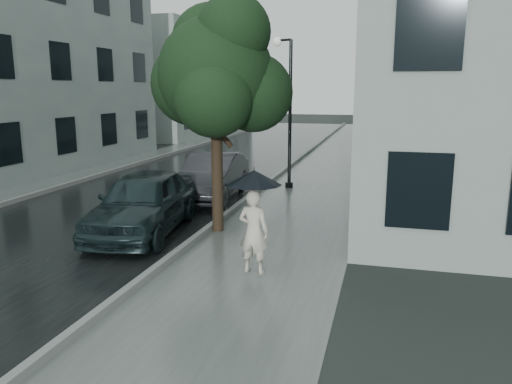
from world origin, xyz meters
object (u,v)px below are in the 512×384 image
(street_tree, at_px, (217,73))
(lamp_post, at_px, (287,103))
(pedestrian, at_px, (254,232))
(car_far, at_px, (213,176))
(car_near, at_px, (143,202))

(street_tree, height_order, lamp_post, street_tree)
(street_tree, bearing_deg, pedestrian, -58.88)
(pedestrian, bearing_deg, car_far, -56.94)
(pedestrian, height_order, car_far, pedestrian)
(street_tree, relative_size, car_far, 1.29)
(street_tree, distance_m, lamp_post, 5.93)
(pedestrian, xyz_separation_m, street_tree, (-1.63, 2.71, 3.06))
(pedestrian, distance_m, lamp_post, 8.89)
(car_far, bearing_deg, lamp_post, 46.06)
(car_near, distance_m, car_far, 4.26)
(car_near, bearing_deg, pedestrian, -37.80)
(street_tree, height_order, car_near, street_tree)
(street_tree, height_order, car_far, street_tree)
(car_near, relative_size, car_far, 1.03)
(lamp_post, distance_m, car_near, 7.30)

